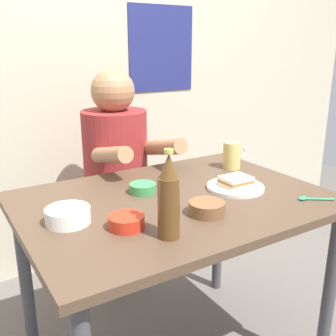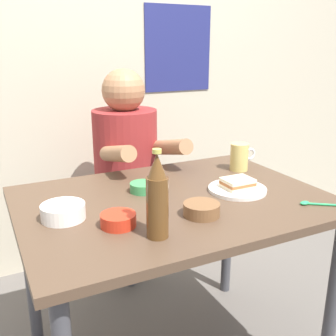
{
  "view_description": "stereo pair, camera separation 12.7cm",
  "coord_description": "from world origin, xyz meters",
  "px_view_note": "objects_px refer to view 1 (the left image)",
  "views": [
    {
      "loc": [
        -0.73,
        -1.13,
        1.27
      ],
      "look_at": [
        0.0,
        0.05,
        0.84
      ],
      "focal_mm": 42.2,
      "sensor_mm": 36.0,
      "label": 1
    },
    {
      "loc": [
        -0.61,
        -1.19,
        1.27
      ],
      "look_at": [
        0.0,
        0.05,
        0.84
      ],
      "focal_mm": 42.2,
      "sensor_mm": 36.0,
      "label": 2
    }
  ],
  "objects_px": {
    "stool": "(118,228)",
    "dining_table": "(175,221)",
    "person_seated": "(116,152)",
    "sauce_bowl_chili": "(126,221)",
    "plate_orange": "(235,187)",
    "sandwich": "(236,181)",
    "beer_bottle": "(169,198)",
    "beer_mug": "(232,155)"
  },
  "relations": [
    {
      "from": "plate_orange",
      "to": "sauce_bowl_chili",
      "type": "bearing_deg",
      "value": -170.04
    },
    {
      "from": "dining_table",
      "to": "stool",
      "type": "height_order",
      "value": "dining_table"
    },
    {
      "from": "stool",
      "to": "beer_bottle",
      "type": "relative_size",
      "value": 1.72
    },
    {
      "from": "stool",
      "to": "sandwich",
      "type": "bearing_deg",
      "value": -73.49
    },
    {
      "from": "stool",
      "to": "beer_bottle",
      "type": "height_order",
      "value": "beer_bottle"
    },
    {
      "from": "plate_orange",
      "to": "beer_bottle",
      "type": "bearing_deg",
      "value": -154.45
    },
    {
      "from": "person_seated",
      "to": "plate_orange",
      "type": "xyz_separation_m",
      "value": [
        0.2,
        -0.66,
        -0.02
      ]
    },
    {
      "from": "sauce_bowl_chili",
      "to": "person_seated",
      "type": "bearing_deg",
      "value": 67.68
    },
    {
      "from": "dining_table",
      "to": "plate_orange",
      "type": "xyz_separation_m",
      "value": [
        0.25,
        -0.04,
        0.1
      ]
    },
    {
      "from": "beer_mug",
      "to": "beer_bottle",
      "type": "xyz_separation_m",
      "value": [
        -0.6,
        -0.42,
        0.06
      ]
    },
    {
      "from": "dining_table",
      "to": "sauce_bowl_chili",
      "type": "distance_m",
      "value": 0.31
    },
    {
      "from": "person_seated",
      "to": "sauce_bowl_chili",
      "type": "distance_m",
      "value": 0.81
    },
    {
      "from": "plate_orange",
      "to": "beer_mug",
      "type": "distance_m",
      "value": 0.28
    },
    {
      "from": "stool",
      "to": "person_seated",
      "type": "distance_m",
      "value": 0.42
    },
    {
      "from": "dining_table",
      "to": "beer_mug",
      "type": "distance_m",
      "value": 0.48
    },
    {
      "from": "dining_table",
      "to": "stool",
      "type": "xyz_separation_m",
      "value": [
        0.05,
        0.63,
        -0.3
      ]
    },
    {
      "from": "plate_orange",
      "to": "sauce_bowl_chili",
      "type": "xyz_separation_m",
      "value": [
        -0.51,
        -0.09,
        0.02
      ]
    },
    {
      "from": "plate_orange",
      "to": "beer_mug",
      "type": "bearing_deg",
      "value": 52.4
    },
    {
      "from": "stool",
      "to": "sauce_bowl_chili",
      "type": "xyz_separation_m",
      "value": [
        -0.31,
        -0.76,
        0.41
      ]
    },
    {
      "from": "person_seated",
      "to": "sauce_bowl_chili",
      "type": "height_order",
      "value": "person_seated"
    },
    {
      "from": "person_seated",
      "to": "beer_mug",
      "type": "distance_m",
      "value": 0.58
    },
    {
      "from": "dining_table",
      "to": "plate_orange",
      "type": "relative_size",
      "value": 5.0
    },
    {
      "from": "plate_orange",
      "to": "beer_bottle",
      "type": "height_order",
      "value": "beer_bottle"
    },
    {
      "from": "sandwich",
      "to": "beer_mug",
      "type": "distance_m",
      "value": 0.28
    },
    {
      "from": "stool",
      "to": "beer_mug",
      "type": "xyz_separation_m",
      "value": [
        0.37,
        -0.46,
        0.45
      ]
    },
    {
      "from": "beer_mug",
      "to": "person_seated",
      "type": "bearing_deg",
      "value": 129.67
    },
    {
      "from": "stool",
      "to": "plate_orange",
      "type": "xyz_separation_m",
      "value": [
        0.2,
        -0.67,
        0.4
      ]
    },
    {
      "from": "sandwich",
      "to": "sauce_bowl_chili",
      "type": "bearing_deg",
      "value": -170.04
    },
    {
      "from": "dining_table",
      "to": "plate_orange",
      "type": "height_order",
      "value": "plate_orange"
    },
    {
      "from": "plate_orange",
      "to": "sandwich",
      "type": "height_order",
      "value": "sandwich"
    },
    {
      "from": "sauce_bowl_chili",
      "to": "dining_table",
      "type": "bearing_deg",
      "value": 27.06
    },
    {
      "from": "sandwich",
      "to": "beer_bottle",
      "type": "relative_size",
      "value": 0.42
    },
    {
      "from": "stool",
      "to": "plate_orange",
      "type": "distance_m",
      "value": 0.81
    },
    {
      "from": "sauce_bowl_chili",
      "to": "sandwich",
      "type": "bearing_deg",
      "value": 9.96
    },
    {
      "from": "stool",
      "to": "beer_bottle",
      "type": "distance_m",
      "value": 1.04
    },
    {
      "from": "stool",
      "to": "dining_table",
      "type": "bearing_deg",
      "value": -94.38
    },
    {
      "from": "plate_orange",
      "to": "stool",
      "type": "bearing_deg",
      "value": 106.51
    },
    {
      "from": "beer_mug",
      "to": "stool",
      "type": "bearing_deg",
      "value": 128.96
    },
    {
      "from": "stool",
      "to": "person_seated",
      "type": "xyz_separation_m",
      "value": [
        0.0,
        -0.01,
        0.42
      ]
    },
    {
      "from": "person_seated",
      "to": "beer_bottle",
      "type": "relative_size",
      "value": 2.75
    },
    {
      "from": "person_seated",
      "to": "stool",
      "type": "bearing_deg",
      "value": 90.0
    },
    {
      "from": "dining_table",
      "to": "plate_orange",
      "type": "bearing_deg",
      "value": -10.0
    }
  ]
}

